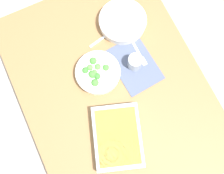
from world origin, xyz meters
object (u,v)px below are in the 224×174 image
(stew_bowl, at_px, (123,21))
(baking_dish, at_px, (117,137))
(fork_on_table, at_px, (139,53))
(broccoli_bowl, at_px, (98,73))
(drink_cup, at_px, (135,62))
(spoon_by_stew, at_px, (107,35))

(stew_bowl, relative_size, baking_dish, 0.70)
(stew_bowl, distance_m, fork_on_table, 0.18)
(stew_bowl, bearing_deg, broccoli_bowl, -49.73)
(broccoli_bowl, xyz_separation_m, drink_cup, (0.03, 0.19, 0.01))
(baking_dish, relative_size, fork_on_table, 2.00)
(drink_cup, bearing_deg, baking_dish, -38.80)
(fork_on_table, bearing_deg, baking_dish, -39.78)
(drink_cup, distance_m, fork_on_table, 0.08)
(drink_cup, xyz_separation_m, fork_on_table, (-0.05, 0.05, -0.04))
(broccoli_bowl, height_order, drink_cup, drink_cup)
(broccoli_bowl, distance_m, spoon_by_stew, 0.22)
(drink_cup, bearing_deg, spoon_by_stew, -165.10)
(spoon_by_stew, height_order, fork_on_table, spoon_by_stew)
(broccoli_bowl, distance_m, drink_cup, 0.19)
(broccoli_bowl, distance_m, fork_on_table, 0.24)
(stew_bowl, height_order, baking_dish, baking_dish)
(broccoli_bowl, xyz_separation_m, fork_on_table, (-0.02, 0.24, -0.03))
(stew_bowl, distance_m, spoon_by_stew, 0.11)
(stew_bowl, xyz_separation_m, drink_cup, (0.23, -0.04, 0.01))
(stew_bowl, height_order, spoon_by_stew, stew_bowl)
(spoon_by_stew, bearing_deg, stew_bowl, 102.34)
(baking_dish, height_order, drink_cup, drink_cup)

